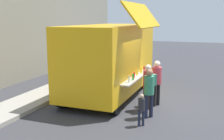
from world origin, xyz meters
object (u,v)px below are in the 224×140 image
Objects in this scene: customer_mid_with_backpack at (148,83)px; child_near_queue at (141,107)px; customer_rear_waiting at (149,89)px; customer_front_ordering at (157,79)px; food_truck_main at (110,58)px; trash_bin at (101,66)px.

customer_mid_with_backpack reaches higher than child_near_queue.
child_near_queue is (-0.81, 0.04, -0.38)m from customer_rear_waiting.
customer_front_ordering reaches higher than customer_rear_waiting.
customer_front_ordering is 1.68× the size of child_near_queue.
child_near_queue is at bearing -143.59° from food_truck_main.
child_near_queue is (-2.21, 0.01, -0.43)m from customer_front_ordering.
customer_mid_with_backpack is at bearing -35.39° from customer_rear_waiting.
trash_bin is 8.60m from child_near_queue.
customer_front_ordering reaches higher than customer_mid_with_backpack.
customer_rear_waiting is (-0.75, -0.21, -0.04)m from customer_mid_with_backpack.
customer_front_ordering is 1.40m from customer_rear_waiting.
customer_front_ordering reaches higher than trash_bin.
customer_mid_with_backpack reaches higher than customer_rear_waiting.
customer_rear_waiting is at bearing 148.00° from customer_mid_with_backpack.
trash_bin is at bearing -15.73° from customer_rear_waiting.
child_near_queue is at bearing 116.84° from customer_front_ordering.
trash_bin is at bearing 27.91° from food_truck_main.
child_near_queue is at bearing 138.73° from customer_mid_with_backpack.
food_truck_main is at bearing -152.05° from trash_bin.
customer_mid_with_backpack is at bearing 102.09° from customer_front_ordering.
food_truck_main is 3.15m from customer_rear_waiting.
customer_mid_with_backpack is (-0.64, 0.17, -0.01)m from customer_front_ordering.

